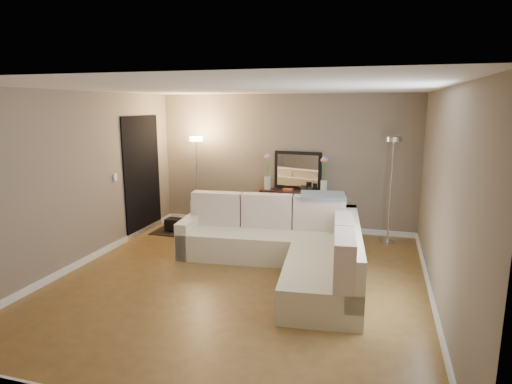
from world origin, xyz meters
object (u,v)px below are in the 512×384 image
(sectional_sofa, at_px, (287,244))
(floor_lamp_lit, at_px, (197,164))
(console_table, at_px, (290,209))
(floor_lamp_unlit, at_px, (392,169))

(sectional_sofa, relative_size, floor_lamp_lit, 1.69)
(sectional_sofa, distance_m, console_table, 1.87)
(floor_lamp_lit, xyz_separation_m, floor_lamp_unlit, (3.62, 0.05, 0.06))
(sectional_sofa, xyz_separation_m, floor_lamp_lit, (-2.17, 1.64, 0.90))
(console_table, bearing_deg, floor_lamp_lit, -174.12)
(floor_lamp_lit, bearing_deg, sectional_sofa, -37.19)
(console_table, xyz_separation_m, floor_lamp_lit, (-1.83, -0.19, 0.81))
(console_table, height_order, floor_lamp_lit, floor_lamp_lit)
(floor_lamp_lit, distance_m, floor_lamp_unlit, 3.63)
(floor_lamp_unlit, bearing_deg, console_table, 175.71)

